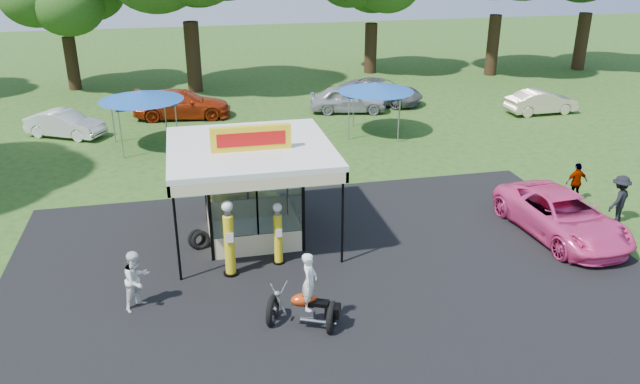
{
  "coord_description": "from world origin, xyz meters",
  "views": [
    {
      "loc": [
        -4.01,
        -14.72,
        9.88
      ],
      "look_at": [
        0.17,
        4.0,
        1.9
      ],
      "focal_mm": 35.0,
      "sensor_mm": 36.0,
      "label": 1
    }
  ],
  "objects_px": {
    "gas_pump_left": "(229,240)",
    "kiosk_car": "(246,200)",
    "gas_station_kiosk": "(252,190)",
    "pink_sedan": "(562,216)",
    "spectator_west": "(137,280)",
    "a_frame_sign": "(569,238)",
    "bg_car_a": "(65,124)",
    "tent_east": "(376,87)",
    "spectator_east_a": "(619,199)",
    "gas_pump_right": "(278,235)",
    "spectator_east_b": "(576,182)",
    "bg_car_b": "(182,104)",
    "motorcycle": "(307,298)",
    "tent_west": "(141,96)",
    "bg_car_c": "(348,99)",
    "bg_car_d": "(381,91)",
    "bg_car_e": "(541,102)"
  },
  "relations": [
    {
      "from": "spectator_west",
      "to": "a_frame_sign",
      "type": "bearing_deg",
      "value": -43.38
    },
    {
      "from": "bg_car_b",
      "to": "tent_west",
      "type": "bearing_deg",
      "value": 165.52
    },
    {
      "from": "kiosk_car",
      "to": "motorcycle",
      "type": "bearing_deg",
      "value": -174.6
    },
    {
      "from": "tent_east",
      "to": "gas_pump_right",
      "type": "bearing_deg",
      "value": -119.25
    },
    {
      "from": "kiosk_car",
      "to": "bg_car_e",
      "type": "bearing_deg",
      "value": -61.0
    },
    {
      "from": "spectator_east_a",
      "to": "tent_east",
      "type": "distance_m",
      "value": 13.7
    },
    {
      "from": "spectator_east_a",
      "to": "kiosk_car",
      "type": "bearing_deg",
      "value": -45.56
    },
    {
      "from": "spectator_west",
      "to": "tent_east",
      "type": "xyz_separation_m",
      "value": [
        11.5,
        14.54,
        1.61
      ]
    },
    {
      "from": "kiosk_car",
      "to": "bg_car_e",
      "type": "height_order",
      "value": "bg_car_e"
    },
    {
      "from": "bg_car_a",
      "to": "bg_car_e",
      "type": "bearing_deg",
      "value": -64.06
    },
    {
      "from": "spectator_west",
      "to": "kiosk_car",
      "type": "bearing_deg",
      "value": 13.36
    },
    {
      "from": "gas_station_kiosk",
      "to": "kiosk_car",
      "type": "height_order",
      "value": "gas_station_kiosk"
    },
    {
      "from": "spectator_east_b",
      "to": "gas_pump_left",
      "type": "bearing_deg",
      "value": 11.48
    },
    {
      "from": "kiosk_car",
      "to": "pink_sedan",
      "type": "bearing_deg",
      "value": -112.93
    },
    {
      "from": "bg_car_d",
      "to": "spectator_east_b",
      "type": "bearing_deg",
      "value": -128.29
    },
    {
      "from": "gas_station_kiosk",
      "to": "pink_sedan",
      "type": "height_order",
      "value": "gas_station_kiosk"
    },
    {
      "from": "gas_pump_right",
      "to": "spectator_west",
      "type": "xyz_separation_m",
      "value": [
        -4.28,
        -1.65,
        -0.13
      ]
    },
    {
      "from": "gas_pump_right",
      "to": "bg_car_d",
      "type": "relative_size",
      "value": 0.4
    },
    {
      "from": "gas_pump_left",
      "to": "bg_car_d",
      "type": "distance_m",
      "value": 22.43
    },
    {
      "from": "gas_station_kiosk",
      "to": "bg_car_d",
      "type": "height_order",
      "value": "gas_station_kiosk"
    },
    {
      "from": "motorcycle",
      "to": "spectator_west",
      "type": "xyz_separation_m",
      "value": [
        -4.47,
        1.98,
        -0.02
      ]
    },
    {
      "from": "tent_west",
      "to": "tent_east",
      "type": "bearing_deg",
      "value": -2.11
    },
    {
      "from": "spectator_east_a",
      "to": "bg_car_d",
      "type": "bearing_deg",
      "value": -109.52
    },
    {
      "from": "gas_pump_left",
      "to": "kiosk_car",
      "type": "distance_m",
      "value": 4.9
    },
    {
      "from": "tent_east",
      "to": "bg_car_c",
      "type": "bearing_deg",
      "value": 93.28
    },
    {
      "from": "spectator_west",
      "to": "bg_car_a",
      "type": "height_order",
      "value": "spectator_west"
    },
    {
      "from": "pink_sedan",
      "to": "tent_west",
      "type": "distance_m",
      "value": 19.93
    },
    {
      "from": "bg_car_c",
      "to": "tent_east",
      "type": "bearing_deg",
      "value": -165.37
    },
    {
      "from": "bg_car_c",
      "to": "tent_west",
      "type": "relative_size",
      "value": 1.11
    },
    {
      "from": "gas_station_kiosk",
      "to": "bg_car_b",
      "type": "xyz_separation_m",
      "value": [
        -2.13,
        16.19,
        -0.98
      ]
    },
    {
      "from": "gas_pump_left",
      "to": "bg_car_c",
      "type": "height_order",
      "value": "gas_pump_left"
    },
    {
      "from": "pink_sedan",
      "to": "spectator_west",
      "type": "bearing_deg",
      "value": -178.06
    },
    {
      "from": "gas_station_kiosk",
      "to": "spectator_east_a",
      "type": "height_order",
      "value": "gas_station_kiosk"
    },
    {
      "from": "a_frame_sign",
      "to": "spectator_east_a",
      "type": "distance_m",
      "value": 3.57
    },
    {
      "from": "gas_station_kiosk",
      "to": "motorcycle",
      "type": "relative_size",
      "value": 2.32
    },
    {
      "from": "bg_car_a",
      "to": "tent_east",
      "type": "relative_size",
      "value": 1.05
    },
    {
      "from": "spectator_east_a",
      "to": "bg_car_b",
      "type": "distance_m",
      "value": 23.58
    },
    {
      "from": "a_frame_sign",
      "to": "bg_car_a",
      "type": "xyz_separation_m",
      "value": [
        -18.27,
        17.23,
        0.18
      ]
    },
    {
      "from": "bg_car_b",
      "to": "gas_station_kiosk",
      "type": "bearing_deg",
      "value": -166.26
    },
    {
      "from": "bg_car_e",
      "to": "bg_car_c",
      "type": "bearing_deg",
      "value": 73.83
    },
    {
      "from": "bg_car_b",
      "to": "a_frame_sign",
      "type": "bearing_deg",
      "value": -141.84
    },
    {
      "from": "bg_car_b",
      "to": "bg_car_c",
      "type": "distance_m",
      "value": 9.68
    },
    {
      "from": "gas_pump_left",
      "to": "spectator_east_a",
      "type": "relative_size",
      "value": 1.39
    },
    {
      "from": "motorcycle",
      "to": "bg_car_d",
      "type": "bearing_deg",
      "value": 91.88
    },
    {
      "from": "spectator_east_b",
      "to": "bg_car_b",
      "type": "xyz_separation_m",
      "value": [
        -15.02,
        15.78,
        0.01
      ]
    },
    {
      "from": "tent_east",
      "to": "kiosk_car",
      "type": "bearing_deg",
      "value": -132.25
    },
    {
      "from": "spectator_east_b",
      "to": "bg_car_e",
      "type": "relative_size",
      "value": 0.38
    },
    {
      "from": "bg_car_b",
      "to": "bg_car_c",
      "type": "xyz_separation_m",
      "value": [
        9.64,
        -0.88,
        -0.03
      ]
    },
    {
      "from": "gas_station_kiosk",
      "to": "bg_car_c",
      "type": "xyz_separation_m",
      "value": [
        7.51,
        15.31,
        -1.01
      ]
    },
    {
      "from": "gas_station_kiosk",
      "to": "kiosk_car",
      "type": "bearing_deg",
      "value": 90.0
    }
  ]
}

